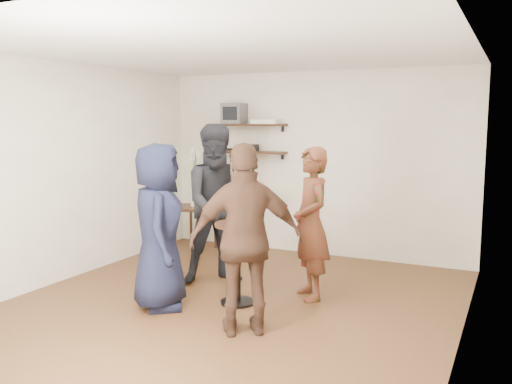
% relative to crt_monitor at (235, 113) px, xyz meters
% --- Properties ---
extents(room, '(4.58, 5.08, 2.68)m').
position_rel_crt_monitor_xyz_m(room, '(1.21, -2.38, -0.72)').
color(room, '#492817').
rests_on(room, ground).
extents(shelf_upper, '(1.20, 0.25, 0.04)m').
position_rel_crt_monitor_xyz_m(shelf_upper, '(0.21, 0.00, -0.17)').
color(shelf_upper, black).
rests_on(shelf_upper, room).
extents(shelf_lower, '(1.20, 0.25, 0.04)m').
position_rel_crt_monitor_xyz_m(shelf_lower, '(0.21, 0.00, -0.57)').
color(shelf_lower, black).
rests_on(shelf_lower, room).
extents(crt_monitor, '(0.32, 0.30, 0.30)m').
position_rel_crt_monitor_xyz_m(crt_monitor, '(0.00, 0.00, 0.00)').
color(crt_monitor, '#59595B').
rests_on(crt_monitor, shelf_upper).
extents(dvd_deck, '(0.40, 0.24, 0.06)m').
position_rel_crt_monitor_xyz_m(dvd_deck, '(0.51, 0.00, -0.12)').
color(dvd_deck, silver).
rests_on(dvd_deck, shelf_upper).
extents(radio, '(0.22, 0.10, 0.10)m').
position_rel_crt_monitor_xyz_m(radio, '(0.27, 0.00, -0.50)').
color(radio, black).
rests_on(radio, shelf_lower).
extents(power_strip, '(0.30, 0.05, 0.03)m').
position_rel_crt_monitor_xyz_m(power_strip, '(-0.19, 0.05, -0.54)').
color(power_strip, black).
rests_on(power_strip, shelf_lower).
extents(side_table, '(0.67, 0.67, 0.65)m').
position_rel_crt_monitor_xyz_m(side_table, '(-0.44, -0.43, -1.47)').
color(side_table, black).
rests_on(side_table, room).
extents(vase_lilies, '(0.19, 0.19, 0.91)m').
position_rel_crt_monitor_xyz_m(vase_lilies, '(-0.44, -0.43, -1.08)').
color(vase_lilies, white).
rests_on(vase_lilies, side_table).
extents(drinks_table, '(0.47, 0.47, 0.87)m').
position_rel_crt_monitor_xyz_m(drinks_table, '(1.25, -2.28, -1.46)').
color(drinks_table, black).
rests_on(drinks_table, room).
extents(wine_glass_fl, '(0.07, 0.07, 0.22)m').
position_rel_crt_monitor_xyz_m(wine_glass_fl, '(1.17, -2.30, -1.00)').
color(wine_glass_fl, silver).
rests_on(wine_glass_fl, drinks_table).
extents(wine_glass_fr, '(0.06, 0.06, 0.19)m').
position_rel_crt_monitor_xyz_m(wine_glass_fr, '(1.31, -2.30, -1.02)').
color(wine_glass_fr, silver).
rests_on(wine_glass_fr, drinks_table).
extents(wine_glass_bl, '(0.07, 0.07, 0.20)m').
position_rel_crt_monitor_xyz_m(wine_glass_bl, '(1.22, -2.22, -1.01)').
color(wine_glass_bl, silver).
rests_on(wine_glass_bl, drinks_table).
extents(wine_glass_br, '(0.07, 0.07, 0.22)m').
position_rel_crt_monitor_xyz_m(wine_glass_br, '(1.28, -2.28, -1.00)').
color(wine_glass_br, silver).
rests_on(wine_glass_br, drinks_table).
extents(person_plaid, '(0.69, 0.71, 1.64)m').
position_rel_crt_monitor_xyz_m(person_plaid, '(1.87, -1.76, -1.20)').
color(person_plaid, maroon).
rests_on(person_plaid, room).
extents(person_dark, '(1.15, 1.14, 1.88)m').
position_rel_crt_monitor_xyz_m(person_dark, '(0.70, -1.69, -1.08)').
color(person_dark, black).
rests_on(person_dark, room).
extents(person_navy, '(0.91, 0.99, 1.70)m').
position_rel_crt_monitor_xyz_m(person_navy, '(0.58, -2.73, -1.17)').
color(person_navy, black).
rests_on(person_navy, room).
extents(person_brown, '(1.08, 0.91, 1.73)m').
position_rel_crt_monitor_xyz_m(person_brown, '(1.69, -2.95, -1.15)').
color(person_brown, '#42291C').
rests_on(person_brown, room).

